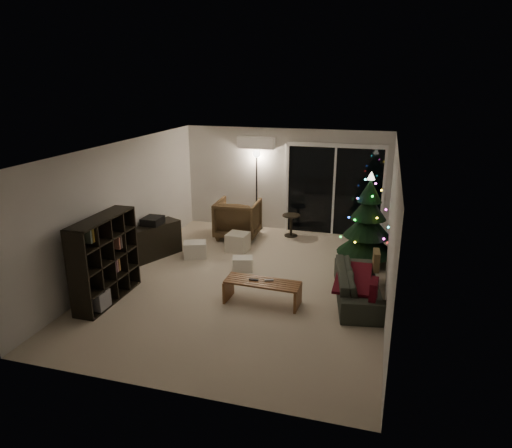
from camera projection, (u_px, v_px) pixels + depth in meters
The scene contains 18 objects.
room at pixel (288, 210), 9.45m from camera, with size 6.50×7.51×2.60m.
bookshelf at pixel (96, 258), 7.67m from camera, with size 0.37×1.47×1.47m, color black, non-canonical shape.
media_cabinet at pixel (154, 240), 9.62m from camera, with size 0.43×1.15×0.72m, color black.
stereo at pixel (153, 221), 9.49m from camera, with size 0.36×0.43×0.15m, color black.
armchair at pixel (238, 219), 10.78m from camera, with size 0.97×1.00×0.91m, color brown.
ottoman at pixel (238, 242), 9.99m from camera, with size 0.44×0.44×0.40m, color beige.
cardboard_box_a at pixel (195, 250), 9.64m from camera, with size 0.47×0.36×0.33m, color white.
cardboard_box_b at pixel (243, 264), 8.98m from camera, with size 0.39×0.29×0.27m, color white.
side_table at pixel (291, 225), 10.90m from camera, with size 0.42×0.42×0.53m, color black.
floor_lamp at pixel (257, 191), 11.25m from camera, with size 0.31×0.31×1.92m, color black.
sofa at pixel (359, 285), 7.76m from camera, with size 1.86×0.73×0.54m, color #2B2E28.
sofa_throw at pixel (353, 278), 7.75m from camera, with size 0.58×1.34×0.04m, color #4E0811.
cushion_a at pixel (376, 260), 8.22m from camera, with size 0.11×0.36×0.36m, color olive.
cushion_b at pixel (374, 291), 7.03m from camera, with size 0.11×0.36×0.36m, color #4E0811.
coffee_table at pixel (262, 292), 7.65m from camera, with size 1.27×0.44×0.40m, color brown, non-canonical shape.
remote_a at pixel (254, 280), 7.62m from camera, with size 0.16×0.05×0.02m, color black.
remote_b at pixel (269, 280), 7.60m from camera, with size 0.15×0.04×0.02m, color slate.
christmas_tree at pixel (368, 218), 9.14m from camera, with size 1.17×1.17×1.89m, color black.
Camera 1 is at (2.29, -7.43, 3.63)m, focal length 32.00 mm.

